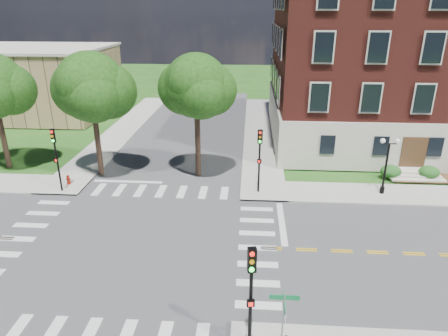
# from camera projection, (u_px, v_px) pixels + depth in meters

# --- Properties ---
(ground) EXTENTS (160.00, 160.00, 0.00)m
(ground) POSITION_uv_depth(u_px,v_px,m) (135.00, 243.00, 23.47)
(ground) COLOR #1C4D15
(ground) RESTS_ON ground
(road_ew) EXTENTS (90.00, 12.00, 0.01)m
(road_ew) POSITION_uv_depth(u_px,v_px,m) (135.00, 243.00, 23.47)
(road_ew) COLOR #3D3D3F
(road_ew) RESTS_ON ground
(road_ns) EXTENTS (12.00, 90.00, 0.01)m
(road_ns) POSITION_uv_depth(u_px,v_px,m) (135.00, 243.00, 23.47)
(road_ns) COLOR #3D3D3F
(road_ns) RESTS_ON ground
(sidewalk_ne) EXTENTS (34.00, 34.00, 0.12)m
(sidewalk_ne) POSITION_uv_depth(u_px,v_px,m) (345.00, 158.00, 36.72)
(sidewalk_ne) COLOR #9E9B93
(sidewalk_ne) RESTS_ON ground
(sidewalk_nw) EXTENTS (34.00, 34.00, 0.12)m
(sidewalk_nw) POSITION_uv_depth(u_px,v_px,m) (23.00, 150.00, 38.65)
(sidewalk_nw) COLOR #9E9B93
(sidewalk_nw) RESTS_ON ground
(crosswalk_east) EXTENTS (2.20, 10.20, 0.02)m
(crosswalk_east) POSITION_uv_depth(u_px,v_px,m) (257.00, 248.00, 23.02)
(crosswalk_east) COLOR silver
(crosswalk_east) RESTS_ON ground
(stop_bar_east) EXTENTS (0.40, 5.50, 0.00)m
(stop_bar_east) POSITION_uv_depth(u_px,v_px,m) (282.00, 223.00, 25.69)
(stop_bar_east) COLOR silver
(stop_bar_east) RESTS_ON ground
(main_building) EXTENTS (30.60, 22.40, 16.50)m
(main_building) POSITION_uv_depth(u_px,v_px,m) (429.00, 58.00, 39.22)
(main_building) COLOR #BCB8A6
(main_building) RESTS_ON ground
(secondary_building) EXTENTS (20.40, 15.40, 8.30)m
(secondary_building) POSITION_uv_depth(u_px,v_px,m) (28.00, 80.00, 51.03)
(secondary_building) COLOR #977A53
(secondary_building) RESTS_ON ground
(tree_c) EXTENTS (5.37, 5.37, 9.87)m
(tree_c) POSITION_uv_depth(u_px,v_px,m) (91.00, 87.00, 30.35)
(tree_c) COLOR #302318
(tree_c) RESTS_ON ground
(tree_d) EXTENTS (4.93, 4.93, 9.76)m
(tree_d) POSITION_uv_depth(u_px,v_px,m) (196.00, 86.00, 30.16)
(tree_d) COLOR #302318
(tree_d) RESTS_ON ground
(traffic_signal_se) EXTENTS (0.36, 0.42, 4.80)m
(traffic_signal_se) POSITION_uv_depth(u_px,v_px,m) (251.00, 288.00, 14.85)
(traffic_signal_se) COLOR black
(traffic_signal_se) RESTS_ON ground
(traffic_signal_ne) EXTENTS (0.38, 0.45, 4.80)m
(traffic_signal_ne) POSITION_uv_depth(u_px,v_px,m) (260.00, 153.00, 28.67)
(traffic_signal_ne) COLOR black
(traffic_signal_ne) RESTS_ON ground
(traffic_signal_nw) EXTENTS (0.38, 0.46, 4.80)m
(traffic_signal_nw) POSITION_uv_depth(u_px,v_px,m) (56.00, 152.00, 28.85)
(traffic_signal_nw) COLOR black
(traffic_signal_nw) RESTS_ON ground
(twin_lamp_west) EXTENTS (1.36, 0.36, 4.23)m
(twin_lamp_west) POSITION_uv_depth(u_px,v_px,m) (386.00, 163.00, 28.71)
(twin_lamp_west) COLOR black
(twin_lamp_west) RESTS_ON ground
(street_sign_pole) EXTENTS (1.10, 1.10, 3.10)m
(street_sign_pole) POSITION_uv_depth(u_px,v_px,m) (283.00, 315.00, 14.76)
(street_sign_pole) COLOR gray
(street_sign_pole) RESTS_ON ground
(fire_hydrant) EXTENTS (0.35, 0.35, 0.75)m
(fire_hydrant) POSITION_uv_depth(u_px,v_px,m) (68.00, 180.00, 31.01)
(fire_hydrant) COLOR #99190B
(fire_hydrant) RESTS_ON ground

